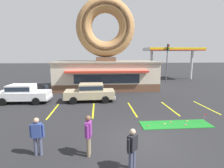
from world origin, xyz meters
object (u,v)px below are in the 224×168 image
golf_ball (169,124)px  pedestrian_leather_jacket_man (88,133)px  putting_flag_pin (205,116)px  car_white (23,93)px  pedestrian_blue_sweater_man (37,135)px  traffic_light_pole (167,58)px  trash_bin (46,89)px  car_champagne (90,92)px  pedestrian_hooded_kid (132,148)px

golf_ball → pedestrian_leather_jacket_man: 5.58m
pedestrian_leather_jacket_man → golf_ball: bearing=31.9°
golf_ball → putting_flag_pin: bearing=2.3°
car_white → pedestrian_blue_sweater_man: bearing=-64.5°
golf_ball → traffic_light_pole: size_ratio=0.01×
traffic_light_pole → trash_bin: bearing=-155.0°
car_champagne → pedestrian_leather_jacket_man: pedestrian_leather_jacket_man is taller
putting_flag_pin → pedestrian_blue_sweater_man: (-9.08, -2.82, 0.47)m
golf_ball → car_champagne: (-5.00, 5.80, 0.82)m
pedestrian_blue_sweater_man → golf_ball: bearing=21.9°
golf_ball → pedestrian_blue_sweater_man: bearing=-158.1°
putting_flag_pin → pedestrian_hooded_kid: size_ratio=0.35×
pedestrian_blue_sweater_man → pedestrian_hooded_kid: bearing=-18.4°
pedestrian_blue_sweater_man → trash_bin: (-3.11, 11.83, -0.41)m
car_champagne → pedestrian_blue_sweater_man: size_ratio=2.80×
golf_ball → pedestrian_hooded_kid: pedestrian_hooded_kid is taller
trash_bin → pedestrian_leather_jacket_man: bearing=-66.5°
trash_bin → pedestrian_hooded_kid: bearing=-62.3°
car_white → traffic_light_pole: bearing=32.3°
golf_ball → traffic_light_pole: (6.37, 16.70, 3.66)m
golf_ball → putting_flag_pin: 2.32m
pedestrian_hooded_kid → traffic_light_pole: size_ratio=0.27×
golf_ball → traffic_light_pole: bearing=69.1°
pedestrian_leather_jacket_man → traffic_light_pole: traffic_light_pole is taller
putting_flag_pin → car_champagne: bearing=141.9°
putting_flag_pin → pedestrian_hooded_kid: bearing=-142.7°
car_champagne → traffic_light_pole: (11.36, 10.90, 2.84)m
pedestrian_hooded_kid → golf_ball: bearing=52.5°
putting_flag_pin → car_white: bearing=156.6°
pedestrian_blue_sweater_man → trash_bin: 12.23m
golf_ball → car_champagne: car_champagne is taller
car_white → traffic_light_pole: (17.23, 10.91, 2.84)m
golf_ball → trash_bin: trash_bin is taller
car_champagne → golf_ball: bearing=-49.3°
putting_flag_pin → pedestrian_leather_jacket_man: (-6.96, -3.00, 0.54)m
pedestrian_blue_sweater_man → trash_bin: bearing=104.7°
golf_ball → pedestrian_hooded_kid: (-3.04, -3.97, 0.82)m
putting_flag_pin → pedestrian_leather_jacket_man: bearing=-156.7°
putting_flag_pin → car_champagne: size_ratio=0.12×
car_white → pedestrian_hooded_kid: 12.51m
putting_flag_pin → pedestrian_hooded_kid: 6.72m
pedestrian_hooded_kid → pedestrian_blue_sweater_man: bearing=161.6°
golf_ball → car_white: bearing=151.9°
car_champagne → car_white: bearing=-179.9°
pedestrian_blue_sweater_man → pedestrian_leather_jacket_man: 2.13m
pedestrian_leather_jacket_man → traffic_light_pole: (11.04, 19.61, 2.73)m
golf_ball → car_champagne: bearing=130.7°
pedestrian_leather_jacket_man → traffic_light_pole: size_ratio=0.30×
golf_ball → traffic_light_pole: traffic_light_pole is taller
golf_ball → car_champagne: size_ratio=0.01×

